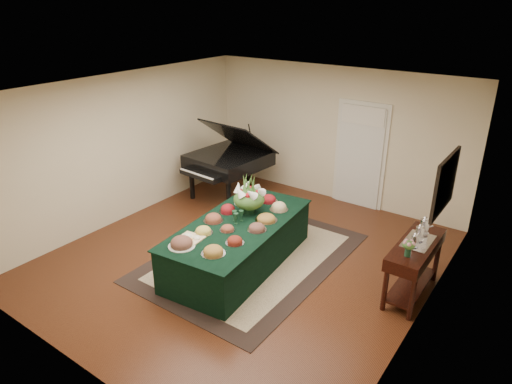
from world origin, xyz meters
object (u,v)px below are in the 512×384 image
Objects in this scene: buffet_table at (239,243)px; mahogany_sideboard at (415,255)px; grand_piano at (228,159)px; floral_centerpiece at (249,195)px.

mahogany_sideboard reaches higher than buffet_table.
buffet_table is 1.61× the size of grand_piano.
floral_centerpiece reaches higher than buffet_table.
grand_piano is at bearing 136.74° from floral_centerpiece.
buffet_table is 2.69m from grand_piano.
grand_piano is 4.40m from mahogany_sideboard.
buffet_table is at bearing -48.10° from grand_piano.
floral_centerpiece is at bearing 101.27° from buffet_table.
grand_piano reaches higher than mahogany_sideboard.
grand_piano is at bearing 131.90° from buffet_table.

